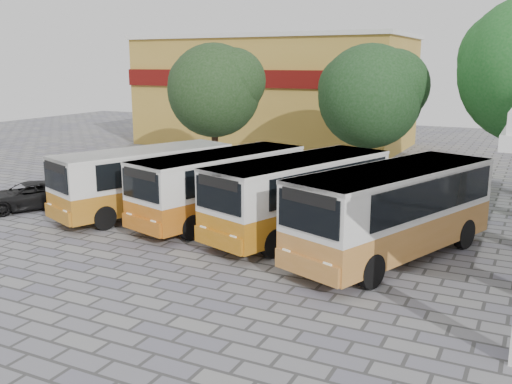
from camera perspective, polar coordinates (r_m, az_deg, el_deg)
The scene contains 9 objects.
ground at distance 17.92m, azimuth -0.90°, elevation -7.70°, with size 90.00×90.00×0.00m, color gray.
shophouse_block at distance 45.02m, azimuth 1.88°, elevation 10.09°, with size 20.40×10.40×8.30m.
bus_far_left at distance 24.38m, azimuth -11.07°, elevation 1.48°, with size 4.97×8.16×2.75m.
bus_centre_left at distance 22.80m, azimuth -3.58°, elevation 0.96°, with size 4.44×8.18×2.78m.
bus_centre_right at distance 21.00m, azimuth 4.41°, elevation 0.07°, with size 4.86×8.48×2.87m.
bus_far_right at distance 18.96m, azimuth 13.63°, elevation -1.44°, with size 5.30×8.86×2.99m.
tree_left at distance 32.10m, azimuth -4.09°, elevation 10.40°, with size 5.43×5.17×7.37m.
tree_middle at distance 31.04m, azimuth 11.48°, elevation 9.69°, with size 5.76×5.49×7.29m.
parked_car at distance 26.89m, azimuth -21.89°, elevation -0.36°, with size 1.94×4.20×1.17m, color black.
Camera 1 is at (7.73, -14.90, 6.27)m, focal length 40.00 mm.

